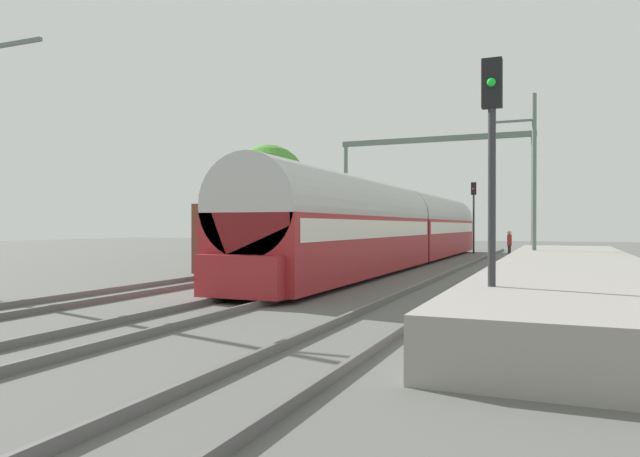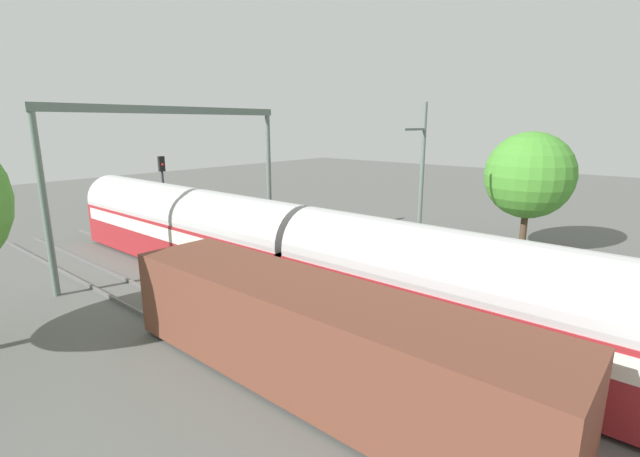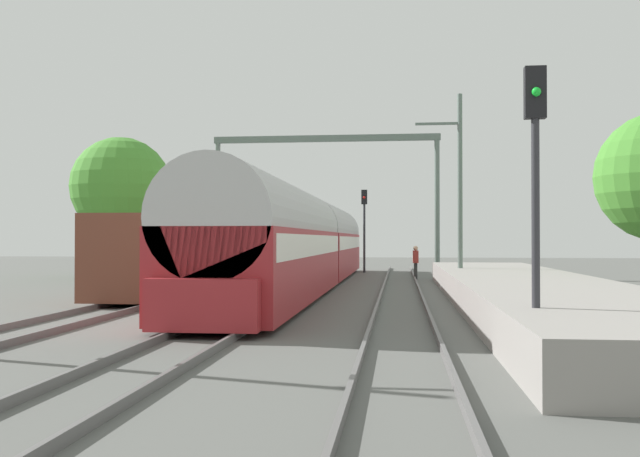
{
  "view_description": "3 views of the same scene",
  "coord_description": "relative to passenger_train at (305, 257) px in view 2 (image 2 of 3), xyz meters",
  "views": [
    {
      "loc": [
        7.52,
        -19.0,
        2.01
      ],
      "look_at": [
        0.0,
        -0.82,
        1.92
      ],
      "focal_mm": 32.32,
      "sensor_mm": 36.0,
      "label": 1
    },
    {
      "loc": [
        -12.37,
        -1.19,
        7.07
      ],
      "look_at": [
        0.79,
        10.06,
        2.98
      ],
      "focal_mm": 25.11,
      "sensor_mm": 36.0,
      "label": 2
    },
    {
      "loc": [
        4.07,
        -20.69,
        2.08
      ],
      "look_at": [
        0.0,
        15.9,
        2.62
      ],
      "focal_mm": 40.05,
      "sensor_mm": 36.0,
      "label": 3
    }
  ],
  "objects": [
    {
      "name": "ground",
      "position": [
        0.0,
        -10.16,
        -1.97
      ],
      "size": [
        120.0,
        120.0,
        0.0
      ],
      "primitive_type": "plane",
      "color": "#5B5C58"
    },
    {
      "name": "track_west",
      "position": [
        0.0,
        -10.16,
        -1.89
      ],
      "size": [
        1.52,
        60.0,
        0.16
      ],
      "color": "#5F5D5C",
      "rests_on": "ground"
    },
    {
      "name": "track_east",
      "position": [
        4.13,
        -10.16,
        -1.89
      ],
      "size": [
        1.52,
        60.0,
        0.16
      ],
      "color": "#5F5D5C",
      "rests_on": "ground"
    },
    {
      "name": "platform",
      "position": [
        7.95,
        -8.16,
        -1.52
      ],
      "size": [
        4.4,
        28.0,
        0.9
      ],
      "color": "gray",
      "rests_on": "ground"
    },
    {
      "name": "passenger_train",
      "position": [
        0.0,
        0.0,
        0.0
      ],
      "size": [
        2.93,
        32.85,
        3.82
      ],
      "color": "maroon",
      "rests_on": "ground"
    },
    {
      "name": "freight_car",
      "position": [
        -4.13,
        -4.08,
        -0.5
      ],
      "size": [
        2.8,
        13.0,
        2.7
      ],
      "color": "brown",
      "rests_on": "ground"
    },
    {
      "name": "person_crossing",
      "position": [
        4.91,
        6.15,
        -0.94
      ],
      "size": [
        0.29,
        0.43,
        1.73
      ],
      "rotation": [
        0.0,
        0.0,
        4.84
      ],
      "color": "#2F2F2F",
      "rests_on": "ground"
    },
    {
      "name": "railway_signal_far",
      "position": [
        1.92,
        13.37,
        1.31
      ],
      "size": [
        0.36,
        0.3,
        5.14
      ],
      "color": "#2D2D33",
      "rests_on": "ground"
    },
    {
      "name": "catenary_gantry",
      "position": [
        0.0,
        8.55,
        3.67
      ],
      "size": [
        12.67,
        0.28,
        7.86
      ],
      "color": "slate",
      "rests_on": "ground"
    },
    {
      "name": "catenary_pole_east_mid",
      "position": [
        6.49,
        -1.42,
        2.18
      ],
      "size": [
        1.9,
        0.2,
        8.0
      ],
      "color": "slate",
      "rests_on": "ground"
    },
    {
      "name": "tree_east_background",
      "position": [
        13.42,
        -4.23,
        2.33
      ],
      "size": [
        4.68,
        4.68,
        6.66
      ],
      "color": "#4C3826",
      "rests_on": "ground"
    }
  ]
}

